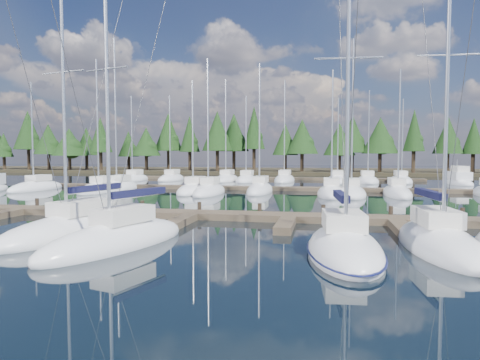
% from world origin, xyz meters
% --- Properties ---
extents(ground, '(260.00, 260.00, 0.00)m').
position_xyz_m(ground, '(0.00, 30.00, 0.00)').
color(ground, black).
rests_on(ground, ground).
extents(far_shore, '(220.00, 30.00, 0.60)m').
position_xyz_m(far_shore, '(0.00, 90.00, 0.30)').
color(far_shore, '#322B1C').
rests_on(far_shore, ground).
extents(main_dock, '(44.00, 6.13, 0.90)m').
position_xyz_m(main_dock, '(0.00, 17.36, 0.20)').
color(main_dock, brown).
rests_on(main_dock, ground).
extents(back_docks, '(50.00, 21.80, 0.40)m').
position_xyz_m(back_docks, '(0.00, 49.58, 0.20)').
color(back_docks, brown).
rests_on(back_docks, ground).
extents(front_sailboat_2, '(4.62, 9.64, 14.41)m').
position_xyz_m(front_sailboat_2, '(-4.16, 11.21, 0.29)').
color(front_sailboat_2, white).
rests_on(front_sailboat_2, ground).
extents(front_sailboat_3, '(4.81, 8.88, 13.72)m').
position_xyz_m(front_sailboat_3, '(-0.78, 9.14, 0.29)').
color(front_sailboat_3, white).
rests_on(front_sailboat_3, ground).
extents(front_sailboat_4, '(3.55, 7.81, 13.88)m').
position_xyz_m(front_sailboat_4, '(8.83, 9.35, 0.29)').
color(front_sailboat_4, white).
rests_on(front_sailboat_4, ground).
extents(front_sailboat_5, '(3.28, 8.41, 14.47)m').
position_xyz_m(front_sailboat_5, '(12.77, 11.11, 0.30)').
color(front_sailboat_5, white).
rests_on(front_sailboat_5, ground).
extents(back_sailboat_rows, '(50.46, 32.26, 17.58)m').
position_xyz_m(back_sailboat_rows, '(-0.07, 45.32, 0.27)').
color(back_sailboat_rows, white).
rests_on(back_sailboat_rows, ground).
extents(motor_yacht_right, '(2.97, 8.23, 4.07)m').
position_xyz_m(motor_yacht_right, '(25.97, 54.48, 0.46)').
color(motor_yacht_right, white).
rests_on(motor_yacht_right, ground).
extents(tree_line, '(186.88, 11.82, 13.69)m').
position_xyz_m(tree_line, '(-3.94, 80.26, 7.43)').
color(tree_line, black).
rests_on(tree_line, far_shore).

